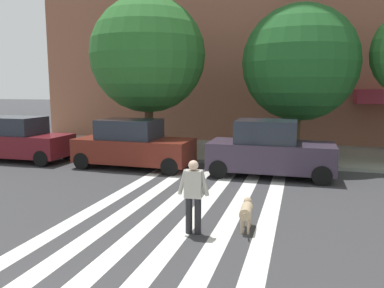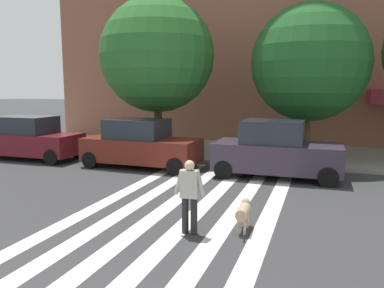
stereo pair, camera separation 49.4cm
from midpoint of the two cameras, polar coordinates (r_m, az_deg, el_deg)
ground_plane at (r=10.48m, az=-9.38°, el=-9.38°), size 160.00×160.00×0.00m
sidewalk_far at (r=19.11m, az=2.69°, el=-0.96°), size 80.00×6.00×0.15m
crosswalk_stripes at (r=10.05m, az=-3.24°, el=-10.03°), size 4.95×12.12×0.01m
parked_car_near_curb at (r=18.56m, az=-25.44°, el=0.59°), size 4.71×1.98×1.92m
parked_car_behind_first at (r=15.45m, az=-9.67°, el=-0.15°), size 4.68×2.09×1.93m
parked_car_third_in_line at (r=14.00m, az=10.51°, el=-0.91°), size 4.42×2.03×2.03m
street_tree_nearest at (r=17.82m, az=-7.40°, el=12.99°), size 5.18×5.18×7.08m
street_tree_middle at (r=17.22m, az=15.00°, el=11.56°), size 4.94×4.94×6.54m
pedestrian_dog_walker at (r=8.35m, az=-1.50°, el=-7.27°), size 0.71×0.26×1.64m
dog_on_leash at (r=8.78m, az=6.49°, el=-9.82°), size 0.29×1.04×0.65m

